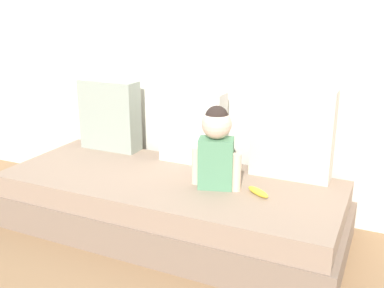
# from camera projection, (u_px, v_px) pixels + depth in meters

# --- Properties ---
(ground_plane) EXTENTS (12.00, 12.00, 0.00)m
(ground_plane) POSITION_uv_depth(u_px,v_px,m) (170.00, 229.00, 2.95)
(ground_plane) COLOR #93704C
(back_wall) EXTENTS (5.43, 0.10, 2.52)m
(back_wall) POSITION_uv_depth(u_px,v_px,m) (207.00, 30.00, 3.08)
(back_wall) COLOR silver
(back_wall) RESTS_ON ground
(couch) EXTENTS (2.23, 0.91, 0.37)m
(couch) POSITION_uv_depth(u_px,v_px,m) (170.00, 204.00, 2.90)
(couch) COLOR #826C5B
(couch) RESTS_ON ground
(throw_pillow_left) EXTENTS (0.46, 0.16, 0.52)m
(throw_pillow_left) POSITION_uv_depth(u_px,v_px,m) (110.00, 115.00, 3.35)
(throw_pillow_left) COLOR #99A393
(throw_pillow_left) RESTS_ON couch
(throw_pillow_center) EXTENTS (0.45, 0.16, 0.50)m
(throw_pillow_center) POSITION_uv_depth(u_px,v_px,m) (193.00, 127.00, 3.07)
(throw_pillow_center) COLOR silver
(throw_pillow_center) RESTS_ON couch
(throw_pillow_right) EXTENTS (0.51, 0.16, 0.58)m
(throw_pillow_right) POSITION_uv_depth(u_px,v_px,m) (292.00, 133.00, 2.78)
(throw_pillow_right) COLOR beige
(throw_pillow_right) RESTS_ON couch
(toddler) EXTENTS (0.32, 0.19, 0.50)m
(toddler) POSITION_uv_depth(u_px,v_px,m) (216.00, 145.00, 2.63)
(toddler) COLOR #568E66
(toddler) RESTS_ON couch
(banana) EXTENTS (0.17, 0.13, 0.04)m
(banana) POSITION_uv_depth(u_px,v_px,m) (258.00, 192.00, 2.58)
(banana) COLOR yellow
(banana) RESTS_ON couch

